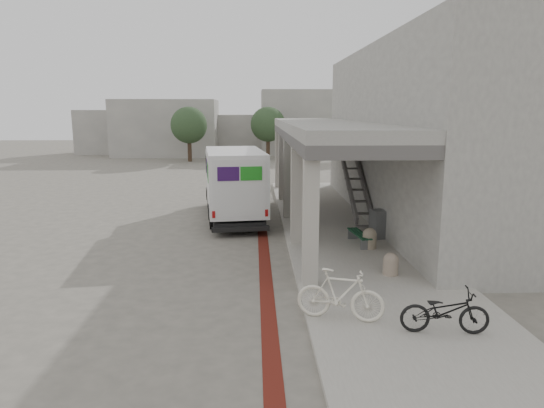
{
  "coord_description": "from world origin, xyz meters",
  "views": [
    {
      "loc": [
        0.71,
        -15.21,
        4.49
      ],
      "look_at": [
        1.26,
        -0.35,
        1.6
      ],
      "focal_mm": 32.0,
      "sensor_mm": 36.0,
      "label": 1
    }
  ],
  "objects_px": {
    "utility_cabinet": "(378,224)",
    "bench": "(359,236)",
    "bicycle_black": "(445,311)",
    "fedex_truck": "(233,181)",
    "bicycle_cream": "(340,295)"
  },
  "relations": [
    {
      "from": "utility_cabinet",
      "to": "bench",
      "type": "bearing_deg",
      "value": -149.23
    },
    {
      "from": "fedex_truck",
      "to": "bicycle_cream",
      "type": "height_order",
      "value": "fedex_truck"
    },
    {
      "from": "utility_cabinet",
      "to": "bicycle_cream",
      "type": "bearing_deg",
      "value": -123.47
    },
    {
      "from": "bicycle_black",
      "to": "bench",
      "type": "bearing_deg",
      "value": 8.86
    },
    {
      "from": "utility_cabinet",
      "to": "bicycle_black",
      "type": "height_order",
      "value": "utility_cabinet"
    },
    {
      "from": "utility_cabinet",
      "to": "bicycle_black",
      "type": "bearing_deg",
      "value": -107.07
    },
    {
      "from": "bicycle_black",
      "to": "utility_cabinet",
      "type": "bearing_deg",
      "value": 2.09
    },
    {
      "from": "bicycle_black",
      "to": "bicycle_cream",
      "type": "distance_m",
      "value": 2.08
    },
    {
      "from": "bicycle_black",
      "to": "bicycle_cream",
      "type": "relative_size",
      "value": 0.94
    },
    {
      "from": "bench",
      "to": "fedex_truck",
      "type": "bearing_deg",
      "value": 126.29
    },
    {
      "from": "bicycle_black",
      "to": "fedex_truck",
      "type": "bearing_deg",
      "value": 28.7
    },
    {
      "from": "utility_cabinet",
      "to": "bicycle_black",
      "type": "xyz_separation_m",
      "value": [
        -0.54,
        -7.34,
        -0.03
      ]
    },
    {
      "from": "utility_cabinet",
      "to": "bicycle_cream",
      "type": "relative_size",
      "value": 0.53
    },
    {
      "from": "bench",
      "to": "bicycle_cream",
      "type": "relative_size",
      "value": 0.87
    },
    {
      "from": "utility_cabinet",
      "to": "bicycle_cream",
      "type": "height_order",
      "value": "bicycle_cream"
    }
  ]
}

